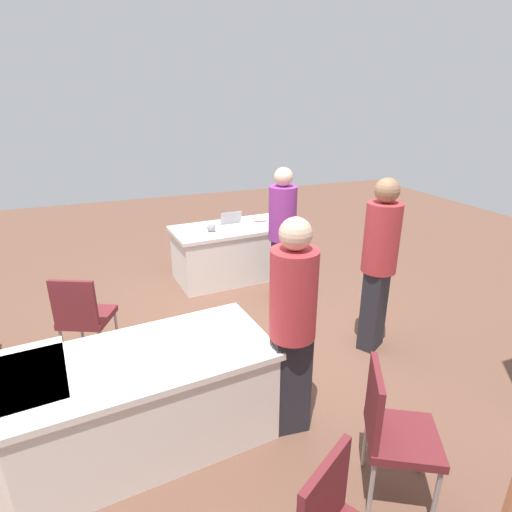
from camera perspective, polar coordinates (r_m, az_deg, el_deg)
ground_plane at (r=4.71m, az=-1.83°, el=-10.61°), size 14.40×14.40×0.00m
table_foreground at (r=5.97m, az=-3.17°, el=0.58°), size 1.74×0.96×0.77m
table_mid_right at (r=3.32m, az=-14.70°, el=-18.60°), size 1.90×1.04×0.77m
chair_tucked_left at (r=4.30m, az=-22.78°, el=-7.40°), size 0.59×0.59×0.95m
chair_aisle at (r=2.93m, az=18.31°, el=-21.54°), size 0.60×0.60×0.94m
person_attendee_standing at (r=5.08m, az=3.65°, el=3.69°), size 0.48×0.48×1.71m
person_attendee_browsing at (r=4.21m, az=16.68°, el=-0.23°), size 0.47×0.47×1.79m
person_organiser at (r=3.01m, az=5.06°, el=-8.78°), size 0.38×0.38×1.74m
laptop_silver at (r=5.79m, az=-3.08°, el=4.34°), size 0.33×0.31×0.21m
yarn_ball at (r=5.63m, az=-6.20°, el=3.96°), size 0.12×0.12×0.12m
scissors_red at (r=6.08m, az=0.62°, el=4.82°), size 0.18×0.07×0.01m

